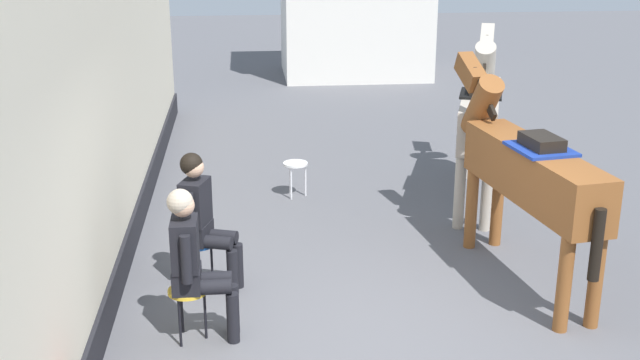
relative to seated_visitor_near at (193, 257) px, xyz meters
name	(u,v)px	position (x,y,z in m)	size (l,w,h in m)	color
ground_plane	(338,213)	(1.59, 2.94, -0.78)	(40.00, 40.00, 0.00)	#56565B
pub_facade_wall	(98,130)	(-0.96, 1.44, 0.76)	(0.34, 14.00, 3.40)	beige
seated_visitor_near	(193,257)	(0.00, 0.00, 0.00)	(0.61, 0.49, 1.39)	gold
seated_visitor_far	(202,214)	(0.03, 1.02, 0.00)	(0.61, 0.49, 1.39)	#194C99
saddled_horse_near	(527,169)	(3.20, 0.95, 0.38)	(0.77, 2.98, 2.06)	brown
saddled_horse_far	(480,112)	(3.43, 3.32, 0.38)	(1.20, 2.89, 2.06)	#B2A899
spare_stool_white	(295,167)	(1.10, 3.62, -0.38)	(0.32, 0.32, 0.46)	white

